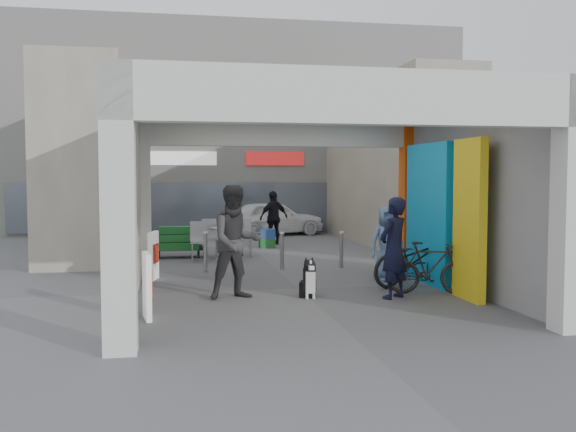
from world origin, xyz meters
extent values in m
plane|color=#5B5B60|center=(0.00, 0.00, 0.00)|extent=(90.00, 90.00, 0.00)
cube|color=silver|center=(-3.00, -4.00, 1.75)|extent=(0.40, 0.40, 3.50)
cube|color=silver|center=(-3.00, 2.00, 1.75)|extent=(0.40, 0.40, 3.50)
cube|color=silver|center=(3.00, -4.00, 1.75)|extent=(0.40, 0.40, 3.50)
cube|color=#E2510D|center=(3.00, 2.00, 1.75)|extent=(0.40, 0.40, 3.50)
plane|color=silver|center=(-3.00, -1.00, 1.75)|extent=(0.00, 6.40, 6.40)
plane|color=gray|center=(3.00, -1.00, 1.75)|extent=(0.00, 6.40, 6.40)
cube|color=#0D97D7|center=(2.70, 0.20, 1.40)|extent=(0.15, 2.00, 2.80)
cube|color=yellow|center=(2.70, -1.60, 1.40)|extent=(0.15, 1.00, 2.80)
plane|color=#B5B4B0|center=(0.00, -1.00, 3.50)|extent=(6.40, 6.40, 0.00)
cube|color=silver|center=(0.00, 2.05, 3.15)|extent=(6.40, 0.30, 0.70)
cube|color=silver|center=(0.00, -4.05, 3.15)|extent=(6.40, 0.30, 0.70)
cube|color=white|center=(0.00, 2.22, 3.10)|extent=(4.20, 0.05, 0.55)
cube|color=silver|center=(0.00, 14.00, 4.00)|extent=(18.00, 4.00, 8.00)
cube|color=#515966|center=(0.00, 11.95, 1.00)|extent=(16.20, 0.06, 1.80)
cube|color=white|center=(-2.00, 11.96, 2.80)|extent=(2.60, 0.06, 0.50)
cube|color=red|center=(1.50, 11.96, 2.80)|extent=(2.20, 0.06, 0.50)
cube|color=#B2A893|center=(-4.50, 7.50, 2.50)|extent=(2.00, 9.00, 5.00)
cube|color=#B2A893|center=(4.50, 7.50, 2.50)|extent=(2.00, 9.00, 5.00)
cylinder|color=gray|center=(-1.63, 2.42, 0.44)|extent=(0.09, 0.09, 0.89)
cylinder|color=gray|center=(0.13, 2.57, 0.42)|extent=(0.09, 0.09, 0.84)
cylinder|color=gray|center=(1.54, 2.54, 0.42)|extent=(0.09, 0.09, 0.83)
cube|color=white|center=(-2.75, -2.14, 0.50)|extent=(0.16, 0.56, 1.00)
cube|color=red|center=(-2.71, -2.14, 0.55)|extent=(0.10, 0.39, 0.40)
cube|color=white|center=(-2.75, 1.57, 0.50)|extent=(0.21, 0.55, 1.00)
cube|color=red|center=(-2.71, 1.57, 0.55)|extent=(0.13, 0.38, 0.40)
cylinder|color=#A5A5AA|center=(-1.02, 4.47, 0.40)|extent=(0.07, 0.07, 0.81)
cylinder|color=#A5A5AA|center=(-1.02, 4.47, 0.01)|extent=(0.49, 0.49, 0.02)
cylinder|color=#A5A5AA|center=(-1.02, 4.47, 0.81)|extent=(0.78, 0.78, 0.06)
cube|color=#A5A5AA|center=(-1.70, 4.25, 0.25)|extent=(0.43, 0.43, 0.50)
cube|color=#A5A5AA|center=(-1.70, 4.45, 0.75)|extent=(0.43, 0.06, 0.50)
cube|color=#A5A5AA|center=(-0.46, 5.03, 0.25)|extent=(0.43, 0.43, 0.50)
cube|color=#A5A5AA|center=(-0.46, 5.24, 0.75)|extent=(0.43, 0.06, 0.50)
cube|color=#A5A5AA|center=(-1.36, 5.15, 0.25)|extent=(0.43, 0.43, 0.50)
cube|color=#A5A5AA|center=(-1.36, 5.35, 0.75)|extent=(0.43, 0.06, 0.50)
cube|color=black|center=(-2.18, 5.19, 0.15)|extent=(1.23, 0.62, 0.31)
cube|color=#1B5F27|center=(-2.18, 5.03, 0.31)|extent=(1.03, 0.36, 0.18)
cube|color=#1B5F27|center=(-2.18, 5.19, 0.51)|extent=(1.03, 0.36, 0.18)
cube|color=#1B5F27|center=(-2.18, 5.34, 0.72)|extent=(1.03, 0.36, 0.18)
cube|color=#1B5F27|center=(0.45, 7.02, 0.14)|extent=(0.46, 0.36, 0.28)
cube|color=navy|center=(0.45, 7.02, 0.42)|extent=(0.46, 0.36, 0.28)
cube|color=black|center=(0.01, -0.82, 0.13)|extent=(0.27, 0.36, 0.27)
cube|color=black|center=(0.01, -0.96, 0.34)|extent=(0.21, 0.18, 0.40)
cube|color=silver|center=(0.01, -1.06, 0.29)|extent=(0.17, 0.03, 0.38)
cylinder|color=silver|center=(-0.05, -1.04, 0.16)|extent=(0.05, 0.05, 0.31)
cylinder|color=silver|center=(0.07, -1.04, 0.16)|extent=(0.05, 0.05, 0.31)
sphere|color=black|center=(0.01, -0.99, 0.58)|extent=(0.21, 0.21, 0.21)
cube|color=silver|center=(0.01, -1.10, 0.56)|extent=(0.09, 0.13, 0.07)
cone|color=black|center=(-0.05, -0.94, 0.68)|extent=(0.08, 0.08, 0.09)
cone|color=black|center=(0.06, -0.94, 0.68)|extent=(0.08, 0.08, 0.09)
imported|color=black|center=(1.46, -1.25, 0.89)|extent=(0.78, 0.73, 1.79)
imported|color=#363638|center=(-1.26, -0.75, 1.00)|extent=(1.11, 0.95, 2.00)
imported|color=#5774A9|center=(2.00, 0.63, 0.77)|extent=(0.79, 0.54, 1.54)
imported|color=black|center=(0.79, 7.88, 0.84)|extent=(1.07, 0.75, 1.69)
imported|color=black|center=(2.30, -0.08, 0.52)|extent=(2.09, 1.30, 1.04)
imported|color=black|center=(2.25, -0.99, 0.48)|extent=(1.67, 0.89, 0.96)
imported|color=white|center=(1.28, 11.13, 0.63)|extent=(3.91, 2.24, 1.25)
camera|label=1|loc=(-2.38, -11.91, 2.15)|focal=40.00mm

